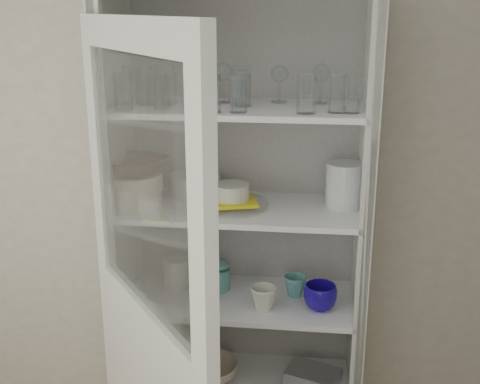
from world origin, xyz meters
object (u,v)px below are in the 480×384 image
Objects in this scene: goblet_1 at (223,81)px; white_canister at (176,273)px; mug_blue at (320,297)px; cream_dish at (210,370)px; white_ramekin at (231,192)px; glass_platter at (231,204)px; mug_teal at (295,286)px; mug_white at (263,298)px; yellow_trivet at (231,201)px; pantry_cabinet at (242,272)px; measuring_cups at (202,296)px; terracotta_bowl at (133,166)px; plate_stack_front at (135,199)px; tin_box at (313,377)px; goblet_0 at (155,81)px; goblet_2 at (279,82)px; cream_bowl at (134,182)px; goblet_3 at (321,82)px; grey_bowl_stack at (344,185)px; teal_jar at (219,277)px; cupboard_door at (151,369)px; plate_stack_back at (195,184)px.

white_canister is at bearing -173.13° from goblet_1.
mug_blue is 0.55× the size of cream_dish.
glass_platter is at bearing 0.00° from white_ramekin.
glass_platter is 0.51m from mug_blue.
goblet_1 is at bearing 157.03° from mug_blue.
mug_teal is 0.91× the size of mug_white.
yellow_trivet is 0.04m from white_ramekin.
measuring_cups is (-0.15, -0.13, -0.06)m from pantry_cabinet.
measuring_cups is 0.38m from cream_dish.
glass_platter is (0.38, 0.06, -0.16)m from terracotta_bowl.
plate_stack_front is 0.86× the size of terracotta_bowl.
mug_teal reaches higher than cream_dish.
tin_box is at bearing -16.13° from mug_teal.
plate_stack_front reaches higher than white_canister.
goblet_0 is 1.42m from tin_box.
goblet_2 reaches higher than mug_white.
cream_bowl is at bearing -171.39° from glass_platter.
glass_platter is 2.84× the size of mug_white.
pantry_cabinet is 22.25× the size of measuring_cups.
goblet_3 reaches higher than mug_white.
terracotta_bowl is 1.39× the size of grey_bowl_stack.
teal_jar is (-0.43, 0.13, 0.00)m from mug_blue.
mug_blue is at bearing -42.72° from goblet_2.
cream_bowl reaches higher than white_ramekin.
mug_blue is at bearing -0.47° from plate_stack_front.
pantry_cabinet is 15.73× the size of mug_blue.
white_ramekin reaches higher than white_canister.
goblet_3 is at bearing 6.49° from teal_jar.
plate_stack_front is 0.89× the size of cream_dish.
yellow_trivet is at bearing 123.88° from cupboard_door.
terracotta_bowl is 0.97m from cream_dish.
yellow_trivet is 1.41× the size of mug_blue.
cupboard_door is 0.58m from mug_white.
grey_bowl_stack is at bearing -1.40° from white_canister.
terracotta_bowl reaches higher than plate_stack_back.
mug_blue is 0.48m from measuring_cups.
goblet_3 is at bearing 147.82° from grey_bowl_stack.
goblet_0 is 0.41m from cream_bowl.
pantry_cabinet is 12.38× the size of goblet_1.
goblet_1 is at bearing 23.02° from terracotta_bowl.
goblet_3 is 0.56× the size of glass_platter.
grey_bowl_stack reaches higher than glass_platter.
cream_bowl is 0.74× the size of glass_platter.
goblet_2 is 0.66m from terracotta_bowl.
white_ramekin is 1.26× the size of teal_jar.
grey_bowl_stack reaches higher than plate_stack_back.
cream_bowl is 0.56m from teal_jar.
measuring_cups is (-0.29, -0.16, -0.86)m from goblet_2.
goblet_1 is 0.43m from white_ramekin.
measuring_cups is 0.39× the size of cream_dish.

